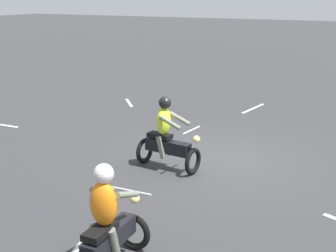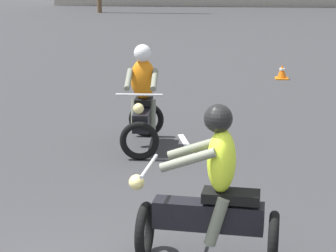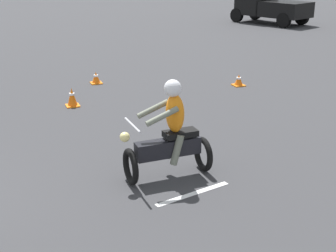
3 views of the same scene
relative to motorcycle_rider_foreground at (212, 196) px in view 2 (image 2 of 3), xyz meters
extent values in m
torus|color=black|center=(-0.68, 0.08, -0.43)|extent=(0.17, 0.61, 0.60)
torus|color=black|center=(0.61, -0.07, -0.43)|extent=(0.17, 0.61, 0.60)
cube|color=black|center=(-0.03, 0.00, -0.21)|extent=(1.12, 0.36, 0.28)
cube|color=black|center=(0.18, -0.02, 0.01)|extent=(0.59, 0.32, 0.10)
cylinder|color=silver|center=(-0.63, 0.07, 0.27)|extent=(0.12, 0.70, 0.04)
sphere|color=#F2E08C|center=(-0.76, 0.09, 0.09)|extent=(0.18, 0.18, 0.16)
ellipsoid|color=#D8F233|center=(0.08, -0.01, 0.37)|extent=(0.32, 0.43, 0.64)
cylinder|color=slate|center=(-0.19, 0.22, 0.42)|extent=(0.55, 0.15, 0.27)
cylinder|color=slate|center=(-0.24, -0.17, 0.42)|extent=(0.55, 0.15, 0.27)
cylinder|color=slate|center=(0.08, 0.13, -0.21)|extent=(0.26, 0.15, 0.51)
cylinder|color=slate|center=(0.05, -0.15, -0.21)|extent=(0.26, 0.15, 0.51)
sphere|color=black|center=(0.04, -0.01, 0.79)|extent=(0.31, 0.31, 0.28)
torus|color=black|center=(-1.12, 3.34, -0.43)|extent=(0.60, 0.12, 0.60)
torus|color=black|center=(-1.15, 4.64, -0.43)|extent=(0.60, 0.12, 0.60)
cube|color=black|center=(-1.14, 3.99, -0.21)|extent=(0.27, 1.11, 0.28)
cube|color=black|center=(-1.14, 4.21, 0.01)|extent=(0.27, 0.57, 0.10)
cylinder|color=silver|center=(-1.12, 3.39, 0.27)|extent=(0.70, 0.05, 0.04)
sphere|color=#F2E08C|center=(-1.12, 3.26, 0.09)|extent=(0.16, 0.16, 0.16)
ellipsoid|color=orange|center=(-1.14, 4.11, 0.37)|extent=(0.41, 0.29, 0.64)
cylinder|color=slate|center=(-1.33, 3.81, 0.42)|extent=(0.10, 0.55, 0.27)
cylinder|color=slate|center=(-0.93, 3.82, 0.42)|extent=(0.10, 0.55, 0.27)
cylinder|color=slate|center=(-1.28, 4.09, -0.21)|extent=(0.13, 0.25, 0.51)
cylinder|color=slate|center=(-1.00, 4.09, -0.21)|extent=(0.13, 0.25, 0.51)
sphere|color=silver|center=(-1.14, 4.07, 0.79)|extent=(0.29, 0.29, 0.28)
cube|color=orange|center=(1.65, 10.09, -0.71)|extent=(0.32, 0.32, 0.03)
cone|color=orange|center=(1.65, 10.09, -0.53)|extent=(0.24, 0.24, 0.33)
cylinder|color=white|center=(1.65, 10.09, -0.48)|extent=(0.13, 0.13, 0.05)
cube|color=silver|center=(-0.43, 4.13, -0.72)|extent=(0.39, 1.34, 0.01)
camera|label=1|loc=(-4.52, 8.85, 3.11)|focal=50.00mm
camera|label=2|loc=(0.01, -6.07, 2.33)|focal=70.00mm
camera|label=3|loc=(5.44, 1.44, 2.73)|focal=50.00mm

